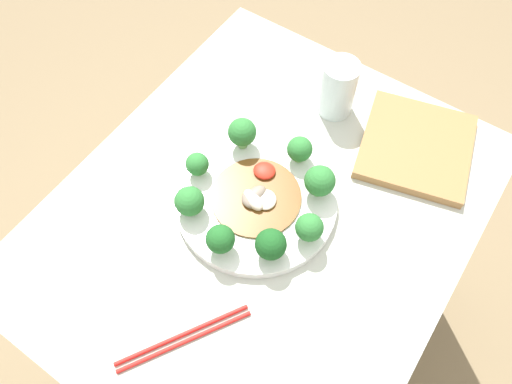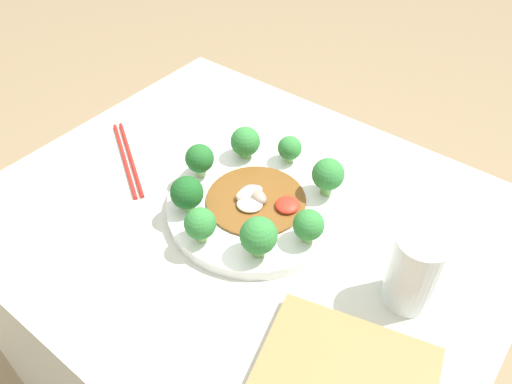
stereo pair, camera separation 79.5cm
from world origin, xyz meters
name	(u,v)px [view 1 (the left image)]	position (x,y,z in m)	size (l,w,h in m)	color
ground_plane	(260,320)	(0.00, 0.00, 0.00)	(8.00, 8.00, 0.00)	#7F6B4C
table	(261,280)	(0.00, 0.00, 0.37)	(0.86, 0.71, 0.74)	#B7BCAD
plate	(256,200)	(-0.01, -0.02, 0.75)	(0.30, 0.30, 0.02)	white
broccoli_south	(197,164)	(0.01, -0.14, 0.79)	(0.04, 0.04, 0.05)	#89B76B
broccoli_northeast	(271,245)	(0.07, 0.06, 0.79)	(0.05, 0.05, 0.06)	#89B76B
broccoli_southwest	(242,133)	(-0.09, -0.11, 0.80)	(0.05, 0.05, 0.07)	#70A356
broccoli_east	(220,239)	(0.11, -0.01, 0.79)	(0.05, 0.05, 0.06)	#89B76B
broccoli_north	(309,228)	(0.01, 0.10, 0.79)	(0.05, 0.05, 0.06)	#89B76B
broccoli_northwest	(320,181)	(-0.08, 0.07, 0.80)	(0.06, 0.06, 0.07)	#70A356
broccoli_west	(300,149)	(-0.12, 0.00, 0.79)	(0.05, 0.05, 0.06)	#89B76B
broccoli_southeast	(190,201)	(0.08, -0.10, 0.79)	(0.05, 0.05, 0.06)	#7AAD5B
stirfry_center	(257,195)	(-0.01, -0.02, 0.76)	(0.17, 0.17, 0.02)	brown
drinking_glass	(338,88)	(-0.28, -0.01, 0.80)	(0.07, 0.07, 0.12)	silver
chopsticks	(184,338)	(0.27, 0.03, 0.74)	(0.20, 0.14, 0.01)	red
cutting_board	(416,146)	(-0.28, 0.17, 0.75)	(0.26, 0.26, 0.02)	olive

